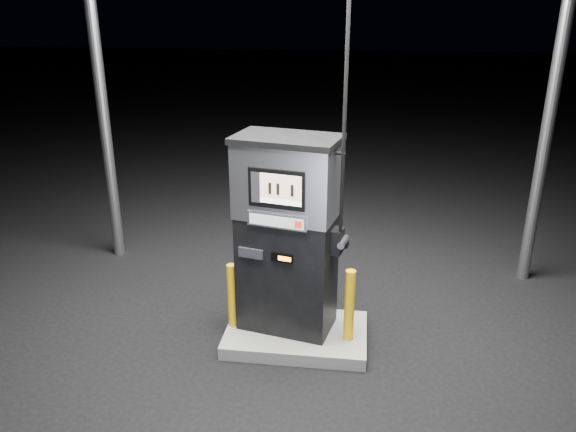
# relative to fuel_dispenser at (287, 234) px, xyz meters

# --- Properties ---
(ground) EXTENTS (80.00, 80.00, 0.00)m
(ground) POSITION_rel_fuel_dispenser_xyz_m (0.12, -0.10, -1.29)
(ground) COLOR black
(ground) RESTS_ON ground
(pump_island) EXTENTS (1.60, 1.00, 0.15)m
(pump_island) POSITION_rel_fuel_dispenser_xyz_m (0.12, -0.10, -1.22)
(pump_island) COLOR #5F5F5A
(pump_island) RESTS_ON ground
(fuel_dispenser) EXTENTS (1.28, 0.87, 4.62)m
(fuel_dispenser) POSITION_rel_fuel_dispenser_xyz_m (0.00, 0.00, 0.00)
(fuel_dispenser) COLOR black
(fuel_dispenser) RESTS_ON pump_island
(bollard_left) EXTENTS (0.13, 0.13, 0.77)m
(bollard_left) POSITION_rel_fuel_dispenser_xyz_m (-0.62, -0.09, -0.76)
(bollard_left) COLOR #F9B50D
(bollard_left) RESTS_ON pump_island
(bollard_right) EXTENTS (0.14, 0.14, 0.84)m
(bollard_right) POSITION_rel_fuel_dispenser_xyz_m (0.71, -0.20, -0.72)
(bollard_right) COLOR #F9B50D
(bollard_right) RESTS_ON pump_island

